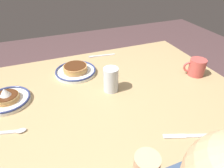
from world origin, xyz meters
The scene contains 8 objects.
dining_table centered at (0.00, 0.00, 0.65)m, with size 1.44×0.99×0.73m.
plate_near_main centered at (0.43, -0.11, 0.75)m, with size 0.21×0.21×0.08m.
plate_center_pancakes centered at (0.07, -0.25, 0.75)m, with size 0.24×0.24×0.05m.
coffee_mug centered at (-0.58, 0.02, 0.78)m, with size 0.12×0.09×0.10m.
drinking_glass centered at (-0.07, -0.02, 0.79)m, with size 0.08×0.08×0.13m.
fork_far centered at (-0.15, -0.42, 0.74)m, with size 0.19×0.04×0.01m.
butter_knife centered at (-0.25, 0.39, 0.74)m, with size 0.22×0.09×0.01m.
tea_spoon centered at (0.42, 0.11, 0.74)m, with size 0.18×0.06×0.01m.
Camera 1 is at (0.24, 0.77, 1.34)m, focal length 31.93 mm.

